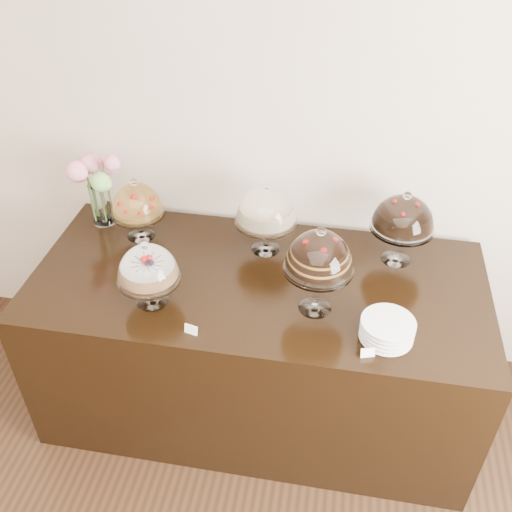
% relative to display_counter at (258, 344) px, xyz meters
% --- Properties ---
extents(wall_back, '(5.00, 0.04, 3.00)m').
position_rel_display_counter_xyz_m(wall_back, '(0.07, 0.55, 1.05)').
color(wall_back, beige).
rests_on(wall_back, ground).
extents(display_counter, '(2.20, 1.00, 0.90)m').
position_rel_display_counter_xyz_m(display_counter, '(0.00, 0.00, 0.00)').
color(display_counter, black).
rests_on(display_counter, ground).
extents(cake_stand_sugar_sponge, '(0.28, 0.28, 0.34)m').
position_rel_display_counter_xyz_m(cake_stand_sugar_sponge, '(-0.45, -0.24, 0.65)').
color(cake_stand_sugar_sponge, white).
rests_on(cake_stand_sugar_sponge, display_counter).
extents(cake_stand_choco_layer, '(0.30, 0.30, 0.45)m').
position_rel_display_counter_xyz_m(cake_stand_choco_layer, '(0.29, -0.15, 0.75)').
color(cake_stand_choco_layer, white).
rests_on(cake_stand_choco_layer, display_counter).
extents(cake_stand_cheesecake, '(0.32, 0.32, 0.39)m').
position_rel_display_counter_xyz_m(cake_stand_cheesecake, '(-0.00, 0.25, 0.69)').
color(cake_stand_cheesecake, white).
rests_on(cake_stand_cheesecake, display_counter).
extents(cake_stand_dark_choco, '(0.31, 0.31, 0.40)m').
position_rel_display_counter_xyz_m(cake_stand_dark_choco, '(0.66, 0.28, 0.71)').
color(cake_stand_dark_choco, white).
rests_on(cake_stand_dark_choco, display_counter).
extents(cake_stand_fruit_tart, '(0.27, 0.27, 0.35)m').
position_rel_display_counter_xyz_m(cake_stand_fruit_tart, '(-0.67, 0.25, 0.66)').
color(cake_stand_fruit_tart, white).
rests_on(cake_stand_fruit_tart, display_counter).
extents(flower_vase, '(0.26, 0.28, 0.43)m').
position_rel_display_counter_xyz_m(flower_vase, '(-0.92, 0.32, 0.71)').
color(flower_vase, white).
rests_on(flower_vase, display_counter).
extents(plate_stack, '(0.22, 0.22, 0.09)m').
position_rel_display_counter_xyz_m(plate_stack, '(0.61, -0.29, 0.50)').
color(plate_stack, white).
rests_on(plate_stack, display_counter).
extents(price_card_left, '(0.06, 0.03, 0.04)m').
position_rel_display_counter_xyz_m(price_card_left, '(-0.22, -0.41, 0.47)').
color(price_card_left, white).
rests_on(price_card_left, display_counter).
extents(price_card_right, '(0.06, 0.03, 0.04)m').
position_rel_display_counter_xyz_m(price_card_right, '(0.53, -0.41, 0.47)').
color(price_card_right, white).
rests_on(price_card_right, display_counter).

